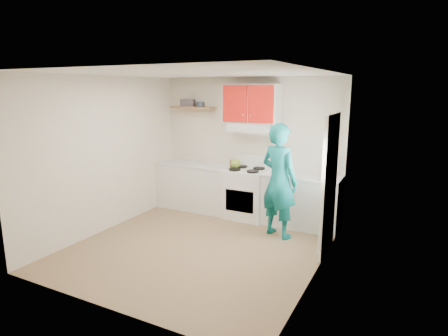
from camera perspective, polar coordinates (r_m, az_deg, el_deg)
The scene contains 21 objects.
floor at distance 5.94m, azimuth -3.79°, elevation -11.77°, with size 3.80×3.80×0.00m, color brown.
ceiling at distance 5.44m, azimuth -4.18°, elevation 14.15°, with size 3.60×3.80×0.04m, color white.
back_wall at distance 7.22m, azimuth 3.85°, elevation 3.26°, with size 3.60×0.04×2.60m, color beige.
front_wall at distance 4.09m, azimuth -17.89°, elevation -4.10°, with size 3.60×0.04×2.60m, color beige.
left_wall at distance 6.65m, azimuth -17.40°, elevation 1.98°, with size 0.04×3.80×2.60m, color beige.
right_wall at distance 4.89m, azimuth 14.42°, elevation -1.31°, with size 0.04×3.80×2.60m, color beige.
door at distance 5.62m, azimuth 15.64°, elevation -2.54°, with size 0.05×0.85×2.05m, color white.
door_glass at distance 5.54m, azimuth 15.62°, elevation 1.75°, with size 0.01×0.55×0.95m, color white.
counter_left at distance 7.60m, azimuth -4.38°, elevation -2.85°, with size 1.52×0.60×0.90m, color silver.
counter_right at distance 6.76m, azimuth 11.66°, elevation -4.96°, with size 1.32×0.60×0.90m, color silver.
stove at distance 7.06m, azimuth 3.45°, elevation -3.90°, with size 0.76×0.65×0.92m, color white.
range_hood at distance 6.93m, azimuth 3.93°, elevation 6.19°, with size 0.76×0.44×0.15m, color silver.
upper_cabinets at distance 6.95m, azimuth 4.16°, elevation 9.72°, with size 1.02×0.33×0.70m, color #B6170F.
shelf at distance 7.54m, azimuth -4.69°, elevation 9.13°, with size 0.90×0.30×0.04m, color brown.
books at distance 7.62m, azimuth -5.50°, elevation 9.80°, with size 0.27×0.19×0.14m, color #423A40.
tin at distance 7.44m, azimuth -3.64°, elevation 9.62°, with size 0.16×0.16×0.10m, color #333D4C.
kettle at distance 7.10m, azimuth 1.79°, elevation 0.71°, with size 0.20×0.20×0.17m, color olive.
crock at distance 7.15m, azimuth 1.37°, elevation 0.58°, with size 0.13×0.13×0.16m, color #503823.
cutting_board at distance 6.77m, azimuth 8.94°, elevation -0.81°, with size 0.26×0.19×0.02m, color olive.
silicone_mat at distance 6.54m, azimuth 14.59°, elevation -1.56°, with size 0.30×0.25×0.01m, color #B51712.
person at distance 6.12m, azimuth 8.35°, elevation -1.93°, with size 0.68×0.45×1.87m, color #0B6263.
Camera 1 is at (2.82, -4.65, 2.39)m, focal length 30.17 mm.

